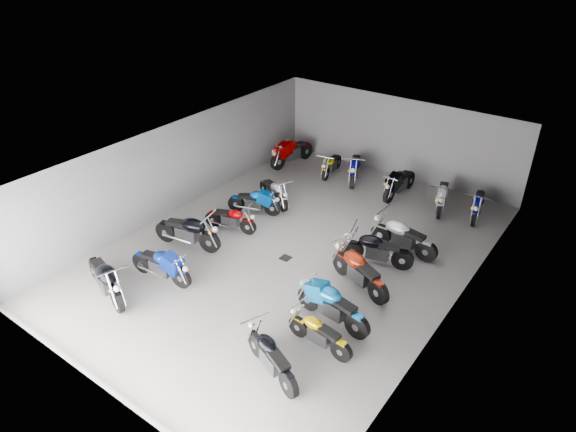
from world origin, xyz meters
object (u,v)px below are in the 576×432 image
at_px(drain_grate, 286,258).
at_px(motorcycle_left_e, 255,202).
at_px(motorcycle_right_c, 332,305).
at_px(motorcycle_right_f, 403,237).
at_px(motorcycle_back_d, 399,183).
at_px(motorcycle_right_d, 359,271).
at_px(motorcycle_left_a, 105,279).
at_px(motorcycle_left_d, 231,219).
at_px(motorcycle_back_a, 291,152).
at_px(motorcycle_left_b, 161,265).
at_px(motorcycle_back_f, 478,204).
at_px(motorcycle_left_f, 274,192).
at_px(motorcycle_right_e, 377,249).
at_px(motorcycle_right_a, 271,357).
at_px(motorcycle_back_b, 331,164).
at_px(motorcycle_back_e, 442,196).
at_px(motorcycle_left_c, 188,231).
at_px(motorcycle_right_b, 319,333).
at_px(motorcycle_back_c, 355,168).

height_order(drain_grate, motorcycle_left_e, motorcycle_left_e).
bearing_deg(motorcycle_right_c, motorcycle_right_f, 5.84).
bearing_deg(motorcycle_back_d, motorcycle_right_d, 107.81).
xyz_separation_m(motorcycle_left_a, motorcycle_left_d, (0.45, 4.62, -0.12)).
bearing_deg(motorcycle_back_a, motorcycle_left_e, 118.23).
distance_m(motorcycle_left_b, motorcycle_back_f, 10.85).
bearing_deg(motorcycle_right_c, motorcycle_back_f, -2.44).
height_order(motorcycle_left_e, motorcycle_back_f, motorcycle_back_f).
height_order(motorcycle_left_f, motorcycle_back_f, motorcycle_back_f).
relative_size(motorcycle_right_c, motorcycle_back_f, 1.11).
height_order(motorcycle_right_e, motorcycle_right_f, motorcycle_right_f).
bearing_deg(motorcycle_right_a, motorcycle_right_e, 22.51).
bearing_deg(motorcycle_right_e, motorcycle_right_c, 169.00).
distance_m(motorcycle_left_b, motorcycle_right_a, 4.80).
relative_size(motorcycle_left_e, motorcycle_left_f, 0.99).
height_order(motorcycle_right_c, motorcycle_right_f, motorcycle_right_c).
distance_m(drain_grate, motorcycle_left_e, 3.05).
distance_m(motorcycle_right_e, motorcycle_back_b, 6.39).
distance_m(motorcycle_left_e, motorcycle_left_f, 0.99).
height_order(motorcycle_back_d, motorcycle_back_e, motorcycle_back_d).
distance_m(motorcycle_left_c, motorcycle_left_f, 3.91).
xyz_separation_m(motorcycle_back_b, motorcycle_back_d, (3.03, -0.08, 0.09)).
xyz_separation_m(motorcycle_left_a, motorcycle_right_c, (5.56, 2.73, -0.03)).
relative_size(motorcycle_left_a, motorcycle_left_f, 1.24).
bearing_deg(motorcycle_left_f, motorcycle_right_b, 70.55).
bearing_deg(motorcycle_right_b, motorcycle_right_a, 166.66).
distance_m(motorcycle_right_c, motorcycle_back_c, 8.53).
bearing_deg(motorcycle_back_a, motorcycle_left_d, 114.77).
xyz_separation_m(motorcycle_left_c, motorcycle_right_f, (5.59, 3.73, -0.02)).
relative_size(motorcycle_left_d, motorcycle_back_d, 0.83).
relative_size(motorcycle_left_c, motorcycle_back_f, 1.13).
relative_size(drain_grate, motorcycle_left_a, 0.14).
height_order(motorcycle_right_d, motorcycle_back_a, motorcycle_back_a).
distance_m(drain_grate, motorcycle_back_b, 6.31).
xyz_separation_m(motorcycle_left_d, motorcycle_right_e, (4.82, 1.11, 0.07)).
distance_m(drain_grate, motorcycle_left_f, 3.60).
xyz_separation_m(motorcycle_left_b, motorcycle_back_c, (1.18, 9.02, 0.03)).
relative_size(drain_grate, motorcycle_left_e, 0.17).
distance_m(motorcycle_left_c, motorcycle_right_e, 5.88).
bearing_deg(motorcycle_back_c, motorcycle_left_a, 56.12).
distance_m(motorcycle_right_b, motorcycle_right_d, 2.68).
relative_size(motorcycle_right_d, motorcycle_back_a, 0.93).
xyz_separation_m(drain_grate, motorcycle_back_d, (0.97, 5.87, 0.53)).
relative_size(motorcycle_right_c, motorcycle_back_c, 1.06).
height_order(motorcycle_left_e, motorcycle_back_b, motorcycle_left_e).
relative_size(drain_grate, motorcycle_right_c, 0.14).
height_order(drain_grate, motorcycle_back_b, motorcycle_back_b).
bearing_deg(motorcycle_left_f, motorcycle_right_e, 100.33).
distance_m(motorcycle_left_d, motorcycle_left_e, 1.37).
bearing_deg(motorcycle_left_e, motorcycle_back_f, 102.41).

